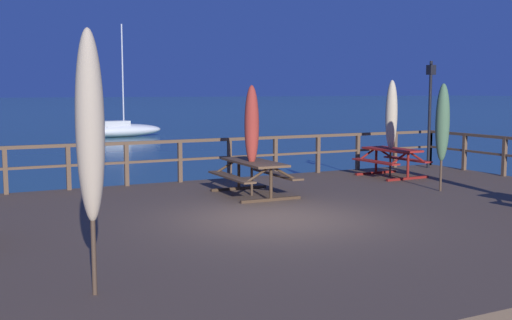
% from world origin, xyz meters
% --- Properties ---
extents(ground_plane, '(600.00, 600.00, 0.00)m').
position_xyz_m(ground_plane, '(0.00, 0.00, 0.00)').
color(ground_plane, '#2D5B6B').
extents(wooden_deck, '(16.85, 10.48, 0.87)m').
position_xyz_m(wooden_deck, '(0.00, 0.00, 0.43)').
color(wooden_deck, brown).
rests_on(wooden_deck, ground).
extents(railing_waterside_far, '(16.65, 0.10, 1.09)m').
position_xyz_m(railing_waterside_far, '(-0.00, 5.09, 1.60)').
color(railing_waterside_far, brown).
rests_on(railing_waterside_far, wooden_deck).
extents(picnic_table_mid_right, '(1.45, 1.69, 0.78)m').
position_xyz_m(picnic_table_mid_right, '(5.48, 3.49, 1.42)').
color(picnic_table_mid_right, maroon).
rests_on(picnic_table_mid_right, wooden_deck).
extents(picnic_table_front_right, '(1.45, 2.08, 0.78)m').
position_xyz_m(picnic_table_front_right, '(0.81, 2.50, 1.43)').
color(picnic_table_front_right, brown).
rests_on(picnic_table_front_right, wooden_deck).
extents(patio_umbrella_tall_front, '(0.32, 0.32, 2.61)m').
position_xyz_m(patio_umbrella_tall_front, '(5.50, 3.57, 2.53)').
color(patio_umbrella_tall_front, '#4C3828').
rests_on(patio_umbrella_tall_front, wooden_deck).
extents(patio_umbrella_short_front, '(0.32, 0.32, 2.45)m').
position_xyz_m(patio_umbrella_short_front, '(0.74, 2.47, 2.42)').
color(patio_umbrella_short_front, '#4C3828').
rests_on(patio_umbrella_short_front, wooden_deck).
extents(patio_umbrella_short_mid, '(0.32, 0.32, 3.01)m').
position_xyz_m(patio_umbrella_short_mid, '(-3.86, -2.78, 2.78)').
color(patio_umbrella_short_mid, '#4C3828').
rests_on(patio_umbrella_short_mid, wooden_deck).
extents(patio_umbrella_tall_mid_left, '(0.32, 0.32, 2.49)m').
position_xyz_m(patio_umbrella_tall_mid_left, '(4.93, 1.04, 2.45)').
color(patio_umbrella_tall_mid_left, '#4C3828').
rests_on(patio_umbrella_tall_mid_left, wooden_deck).
extents(lamp_post_hooked, '(0.51, 0.55, 3.20)m').
position_xyz_m(lamp_post_hooked, '(7.60, 4.39, 2.98)').
color(lamp_post_hooked, black).
rests_on(lamp_post_hooked, wooden_deck).
extents(sailboat_distant, '(6.12, 2.18, 7.72)m').
position_xyz_m(sailboat_distant, '(5.52, 32.79, 0.51)').
color(sailboat_distant, white).
rests_on(sailboat_distant, ground).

